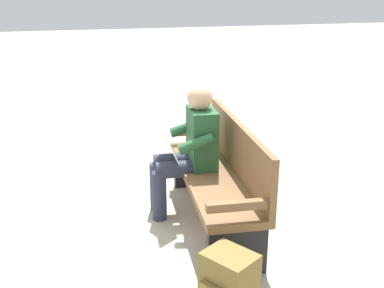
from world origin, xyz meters
TOP-DOWN VIEW (x-y plane):
  - ground_plane at (0.00, 0.00)m, footprint 40.00×40.00m
  - bench_near at (-0.01, -0.07)m, footprint 1.84×0.67m
  - person_seated at (0.25, 0.14)m, footprint 0.60×0.60m
  - backpack at (-1.14, 0.28)m, footprint 0.40×0.39m

SIDE VIEW (x-z plane):
  - ground_plane at x=0.00m, z-range 0.00..0.00m
  - backpack at x=-1.14m, z-range 0.00..0.39m
  - bench_near at x=-0.01m, z-range 0.01..0.91m
  - person_seated at x=0.25m, z-range 0.04..1.22m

